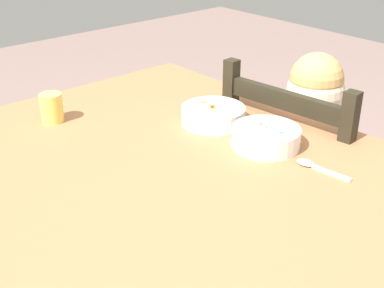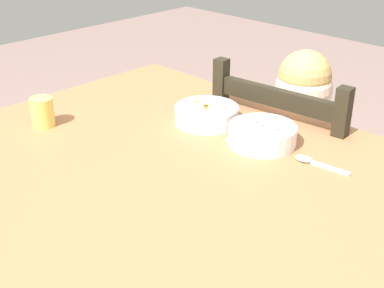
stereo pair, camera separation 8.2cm
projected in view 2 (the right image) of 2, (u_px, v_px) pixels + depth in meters
dining_table at (179, 221)px, 1.19m from camera, size 1.35×1.06×0.78m
dining_chair at (290, 201)px, 1.71m from camera, size 0.46×0.46×0.91m
child_figure at (292, 152)px, 1.63m from camera, size 0.32×0.32×0.93m
bowl_of_peas at (262, 134)px, 1.30m from camera, size 0.17×0.17×0.05m
bowl_of_carrots at (207, 114)px, 1.42m from camera, size 0.17×0.17×0.05m
spoon at (312, 161)px, 1.22m from camera, size 0.14×0.04×0.01m
drinking_cup at (43, 112)px, 1.40m from camera, size 0.06×0.06×0.08m
paper_napkin at (261, 139)px, 1.34m from camera, size 0.15×0.14×0.00m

